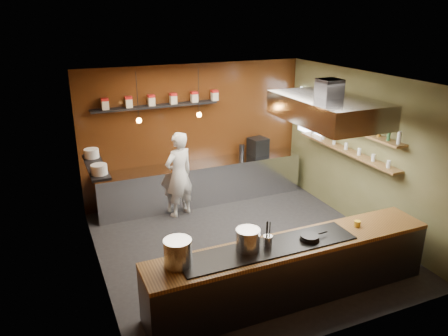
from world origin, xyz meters
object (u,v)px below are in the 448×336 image
espresso_machine (258,146)px  stockpot_large (178,252)px  extractor_hood (328,109)px  chef (179,175)px  stockpot_small (248,240)px

espresso_machine → stockpot_large: bearing=-138.3°
extractor_hood → chef: 3.30m
stockpot_large → extractor_hood: bearing=20.5°
stockpot_large → espresso_machine: size_ratio=0.94×
extractor_hood → espresso_machine: (0.12, 2.65, -1.41)m
extractor_hood → stockpot_large: extractor_hood is taller
extractor_hood → stockpot_small: 2.72m
stockpot_small → chef: (0.06, 3.27, -0.20)m
extractor_hood → espresso_machine: bearing=87.3°
stockpot_large → stockpot_small: (0.99, -0.03, -0.02)m
stockpot_large → espresso_machine: 4.90m
stockpot_large → chef: bearing=72.1°
extractor_hood → chef: size_ratio=1.12×
stockpot_small → chef: chef is taller
stockpot_large → espresso_machine: bearing=50.3°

